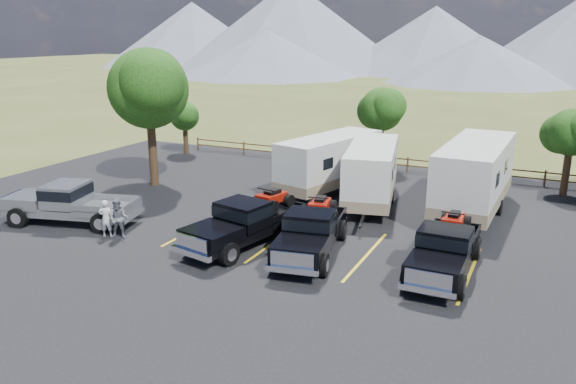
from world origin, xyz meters
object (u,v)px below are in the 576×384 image
at_px(tree_big_nw, 148,88).
at_px(trailer_center, 371,173).
at_px(person_a, 106,218).
at_px(pickup_silver, 70,203).
at_px(rig_left, 247,221).
at_px(rig_right, 445,248).
at_px(trailer_right, 474,177).
at_px(trailer_left, 330,163).
at_px(person_b, 119,219).
at_px(rig_center, 311,230).

distance_m(tree_big_nw, trailer_center, 13.25).
height_order(tree_big_nw, person_a, tree_big_nw).
bearing_deg(pickup_silver, rig_left, 83.54).
xyz_separation_m(rig_right, pickup_silver, (-16.67, -1.93, 0.04)).
relative_size(tree_big_nw, person_a, 4.74).
relative_size(tree_big_nw, trailer_center, 0.89).
distance_m(rig_right, person_a, 14.18).
relative_size(rig_right, trailer_right, 0.59).
bearing_deg(tree_big_nw, trailer_left, 17.80).
xyz_separation_m(rig_left, trailer_right, (7.89, 8.37, 0.82)).
bearing_deg(pickup_silver, person_b, 65.47).
bearing_deg(trailer_left, rig_left, -76.97).
bearing_deg(person_b, rig_right, -15.66).
distance_m(trailer_center, person_b, 12.68).
height_order(trailer_right, person_a, trailer_right).
relative_size(rig_center, rig_right, 1.06).
relative_size(rig_left, trailer_right, 0.65).
relative_size(rig_left, pickup_silver, 0.98).
height_order(trailer_left, person_b, trailer_left).
bearing_deg(rig_right, trailer_right, 90.62).
xyz_separation_m(pickup_silver, person_b, (3.38, -0.57, -0.11)).
bearing_deg(tree_big_nw, pickup_silver, -82.47).
distance_m(trailer_center, person_a, 13.17).
bearing_deg(pickup_silver, tree_big_nw, 172.58).
bearing_deg(trailer_center, rig_right, -67.07).
relative_size(tree_big_nw, rig_right, 1.32).
bearing_deg(rig_center, trailer_left, 96.71).
height_order(trailer_center, person_b, trailer_center).
bearing_deg(trailer_left, trailer_center, -9.40).
bearing_deg(tree_big_nw, person_b, -60.79).
xyz_separation_m(rig_center, person_a, (-8.79, -2.09, -0.15)).
distance_m(rig_left, rig_right, 8.04).
bearing_deg(rig_right, tree_big_nw, 163.14).
height_order(trailer_center, person_a, trailer_center).
bearing_deg(rig_left, trailer_left, 100.71).
bearing_deg(trailer_center, tree_big_nw, 176.22).
distance_m(trailer_right, pickup_silver, 19.18).
xyz_separation_m(rig_right, trailer_left, (-7.88, 8.36, 0.67)).
bearing_deg(person_b, rig_left, -6.88).
xyz_separation_m(trailer_left, person_b, (-5.41, -10.86, -0.73)).
relative_size(rig_right, person_a, 3.59).
xyz_separation_m(tree_big_nw, pickup_silver, (0.95, -7.17, -4.56)).
bearing_deg(rig_left, rig_center, 15.06).
distance_m(person_a, person_b, 0.67).
height_order(pickup_silver, person_a, pickup_silver).
distance_m(rig_center, rig_right, 5.18).
distance_m(trailer_left, pickup_silver, 13.55).
height_order(rig_left, trailer_left, trailer_left).
distance_m(trailer_left, person_a, 12.52).
bearing_deg(person_a, person_b, 157.86).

